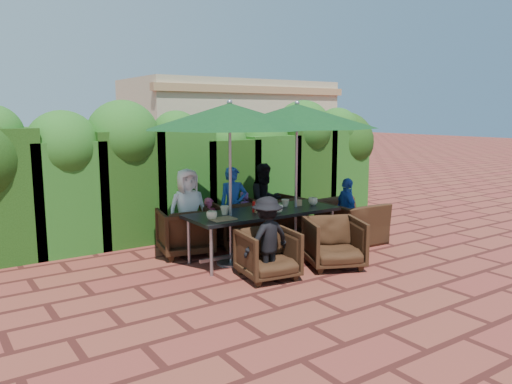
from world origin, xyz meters
TOP-DOWN VIEW (x-y plane):
  - ground at (0.00, 0.00)m, footprint 80.00×80.00m
  - dining_table at (-0.05, 0.16)m, footprint 2.46×0.90m
  - umbrella_left at (-0.65, 0.16)m, footprint 2.58×2.58m
  - umbrella_right at (0.59, 0.14)m, footprint 2.56×2.56m
  - chair_far_left at (-1.00, 1.00)m, footprint 0.95×0.91m
  - chair_far_mid at (0.03, 1.07)m, footprint 0.93×0.89m
  - chair_far_right at (0.86, 1.03)m, footprint 0.87×0.82m
  - chair_near_left at (-0.57, -0.70)m, footprint 0.82×0.78m
  - chair_near_right at (0.54, -0.84)m, footprint 1.02×0.99m
  - chair_end_right at (1.80, 0.13)m, footprint 0.78×1.15m
  - adult_far_left at (-0.88, 1.13)m, footprint 0.71×0.46m
  - adult_far_mid at (0.01, 1.15)m, footprint 0.58×0.52m
  - adult_far_right at (0.72, 1.20)m, footprint 0.66×0.40m
  - adult_near_left at (-0.61, -0.72)m, footprint 0.77×0.42m
  - adult_end_right at (1.69, 0.09)m, footprint 0.52×0.74m
  - child_left at (-0.47, 1.13)m, footprint 0.35×0.30m
  - child_right at (0.32, 1.23)m, footprint 0.38×0.34m
  - pedestrian_a at (1.86, 4.32)m, footprint 1.58×1.52m
  - pedestrian_b at (2.61, 4.47)m, footprint 0.96×0.75m
  - pedestrian_c at (3.22, 4.21)m, footprint 1.12×0.72m
  - cup_a at (-1.03, 0.04)m, footprint 0.16×0.16m
  - cup_b at (-0.69, 0.25)m, footprint 0.14×0.14m
  - cup_c at (0.06, -0.08)m, footprint 0.16×0.16m
  - cup_d at (0.46, 0.26)m, footprint 0.13×0.13m
  - cup_e at (0.93, 0.11)m, footprint 0.16×0.16m
  - ketchup_bottle at (-0.23, 0.16)m, footprint 0.04×0.04m
  - sauce_bottle at (-0.16, 0.24)m, footprint 0.04×0.04m
  - serving_tray at (-0.90, -0.04)m, footprint 0.35×0.25m
  - number_block_left at (-0.18, 0.09)m, footprint 0.12×0.06m
  - number_block_right at (0.67, 0.19)m, footprint 0.12×0.06m
  - hedge_wall at (-0.16, 2.32)m, footprint 9.10×1.60m
  - building at (3.50, 6.99)m, footprint 6.20×3.08m

SIDE VIEW (x-z plane):
  - ground at x=0.00m, z-range 0.00..0.00m
  - chair_near_left at x=-0.57m, z-range 0.00..0.75m
  - chair_near_right at x=0.54m, z-range 0.00..0.81m
  - chair_far_left at x=-1.00m, z-range 0.00..0.83m
  - chair_far_right at x=0.86m, z-range 0.00..0.85m
  - chair_far_mid at x=0.03m, z-range 0.00..0.85m
  - child_left at x=-0.47m, z-range 0.00..0.86m
  - child_right at x=0.32m, z-range 0.00..0.88m
  - chair_end_right at x=1.80m, z-range 0.00..0.96m
  - adult_end_right at x=1.69m, z-range 0.00..1.15m
  - adult_near_left at x=-0.61m, z-range 0.00..1.15m
  - adult_far_mid at x=0.01m, z-range 0.00..1.35m
  - dining_table at x=-0.05m, z-range 0.30..1.05m
  - adult_far_right at x=0.72m, z-range 0.00..1.36m
  - adult_far_left at x=-0.88m, z-range 0.00..1.38m
  - serving_tray at x=-0.90m, z-range 0.75..0.77m
  - number_block_left at x=-0.18m, z-range 0.75..0.85m
  - number_block_right at x=0.67m, z-range 0.75..0.85m
  - cup_d at x=0.46m, z-range 0.75..0.87m
  - pedestrian_c at x=3.22m, z-range 0.00..1.62m
  - cup_e at x=0.93m, z-range 0.75..0.87m
  - cup_a at x=-1.03m, z-range 0.75..0.87m
  - cup_c at x=0.06m, z-range 0.75..0.88m
  - cup_b at x=-0.69m, z-range 0.75..0.88m
  - ketchup_bottle at x=-0.23m, z-range 0.75..0.92m
  - sauce_bottle at x=-0.16m, z-range 0.75..0.92m
  - pedestrian_a at x=1.86m, z-range 0.00..1.73m
  - pedestrian_b at x=2.61m, z-range 0.00..1.75m
  - hedge_wall at x=-0.16m, z-range 0.08..2.62m
  - building at x=3.50m, z-range 0.01..3.21m
  - umbrella_right at x=0.59m, z-range 0.98..3.44m
  - umbrella_left at x=-0.65m, z-range 0.98..3.44m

